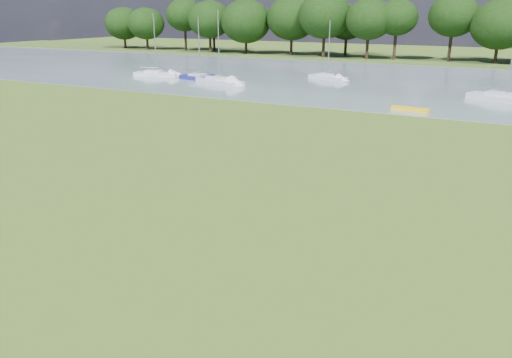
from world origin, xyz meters
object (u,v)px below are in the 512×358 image
at_px(sailboat_0, 219,80).
at_px(sailboat_7, 505,96).
at_px(sailboat_4, 327,76).
at_px(sailboat_8, 156,73).
at_px(kayak, 410,109).
at_px(sailboat_5, 200,76).

height_order(sailboat_0, sailboat_7, sailboat_7).
distance_m(sailboat_4, sailboat_8, 21.55).
relative_size(sailboat_7, sailboat_8, 1.19).
relative_size(kayak, sailboat_8, 0.40).
bearing_deg(sailboat_7, sailboat_8, -158.05).
relative_size(sailboat_0, sailboat_7, 0.88).
bearing_deg(sailboat_8, sailboat_5, -15.83).
bearing_deg(sailboat_8, sailboat_7, -10.82).
height_order(sailboat_5, sailboat_8, sailboat_8).
height_order(kayak, sailboat_5, sailboat_5).
xyz_separation_m(sailboat_4, sailboat_8, (-20.43, -6.85, 0.02)).
relative_size(sailboat_5, sailboat_7, 0.80).
height_order(sailboat_4, sailboat_5, sailboat_5).
bearing_deg(kayak, sailboat_7, 57.86).
distance_m(sailboat_5, sailboat_8, 7.04).
distance_m(sailboat_0, sailboat_5, 3.83).
xyz_separation_m(sailboat_4, sailboat_5, (-13.42, -7.51, 0.02)).
distance_m(sailboat_7, sailboat_8, 40.10).
bearing_deg(sailboat_5, sailboat_7, 12.49).
relative_size(sailboat_4, sailboat_5, 0.95).
xyz_separation_m(kayak, sailboat_8, (-33.32, 8.98, 0.29)).
distance_m(kayak, sailboat_4, 20.41).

